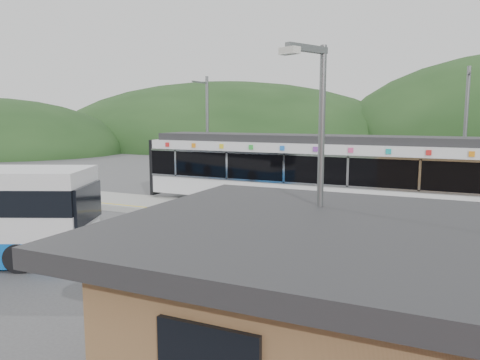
% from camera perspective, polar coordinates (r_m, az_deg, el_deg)
% --- Properties ---
extents(ground, '(120.00, 120.00, 0.00)m').
position_cam_1_polar(ground, '(18.15, 2.53, -7.16)').
color(ground, '#4C4C4F').
rests_on(ground, ground).
extents(hills, '(146.00, 149.00, 26.00)m').
position_cam_1_polar(hills, '(22.04, 23.14, -5.09)').
color(hills, '#1E3D19').
rests_on(hills, ground).
extents(platform, '(26.00, 3.20, 0.30)m').
position_cam_1_polar(platform, '(21.12, 5.93, -4.62)').
color(platform, '#9E9E99').
rests_on(platform, ground).
extents(yellow_line, '(26.00, 0.10, 0.01)m').
position_cam_1_polar(yellow_line, '(19.89, 4.72, -4.93)').
color(yellow_line, yellow).
rests_on(yellow_line, platform).
extents(train, '(20.44, 3.01, 3.74)m').
position_cam_1_polar(train, '(22.89, 12.57, 1.07)').
color(train, black).
rests_on(train, ground).
extents(catenary_mast_west, '(0.18, 1.80, 7.00)m').
position_cam_1_polar(catenary_mast_west, '(28.30, -4.04, 5.73)').
color(catenary_mast_west, slate).
rests_on(catenary_mast_west, ground).
extents(catenary_mast_east, '(0.18, 1.80, 7.00)m').
position_cam_1_polar(catenary_mast_east, '(24.83, 25.71, 4.67)').
color(catenary_mast_east, slate).
rests_on(catenary_mast_east, ground).
extents(station_shelter, '(9.20, 6.20, 3.00)m').
position_cam_1_polar(station_shelter, '(7.92, 19.02, -16.08)').
color(station_shelter, olive).
rests_on(station_shelter, ground).
extents(lamp_post, '(0.52, 1.11, 5.98)m').
position_cam_1_polar(lamp_post, '(8.80, 9.59, 0.30)').
color(lamp_post, slate).
rests_on(lamp_post, ground).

